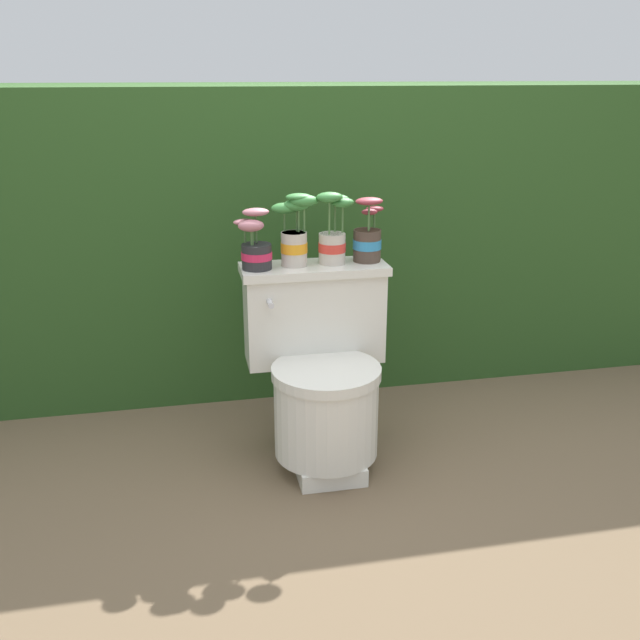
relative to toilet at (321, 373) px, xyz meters
name	(u,v)px	position (x,y,z in m)	size (l,w,h in m)	color
ground_plane	(326,472)	(-0.01, -0.12, -0.33)	(12.00, 12.00, 0.00)	brown
hedge_backdrop	(277,228)	(-0.01, 1.00, 0.31)	(4.31, 0.96, 1.28)	#284C1E
toilet	(321,373)	(0.00, 0.00, 0.00)	(0.52, 0.50, 0.69)	silver
potted_plant_left	(255,245)	(-0.21, 0.12, 0.44)	(0.13, 0.11, 0.21)	#262628
potted_plant_midleft	(295,230)	(-0.06, 0.14, 0.48)	(0.16, 0.11, 0.25)	beige
potted_plant_middle	(333,233)	(0.07, 0.14, 0.47)	(0.14, 0.11, 0.25)	beige
potted_plant_midright	(368,238)	(0.20, 0.14, 0.44)	(0.12, 0.11, 0.23)	#47382D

